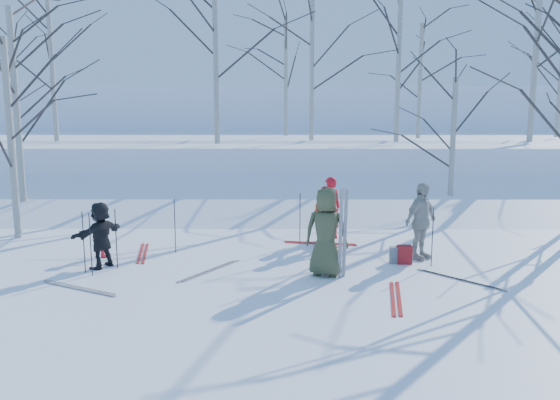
{
  "coord_description": "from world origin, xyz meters",
  "views": [
    {
      "loc": [
        0.06,
        -11.63,
        3.45
      ],
      "look_at": [
        0.0,
        1.5,
        1.3
      ],
      "focal_mm": 35.0,
      "sensor_mm": 36.0,
      "label": 1
    }
  ],
  "objects_px": {
    "skier_red_north": "(330,208)",
    "skier_cream_east": "(421,221)",
    "skier_red_seated": "(104,240)",
    "dog": "(326,238)",
    "skier_grey_west": "(101,235)",
    "backpack_grey": "(397,255)",
    "backpack_dark": "(324,237)",
    "skier_olive_center": "(326,232)",
    "skier_redor_behind": "(326,217)",
    "backpack_red": "(404,255)"
  },
  "relations": [
    {
      "from": "skier_cream_east",
      "to": "dog",
      "type": "distance_m",
      "value": 2.46
    },
    {
      "from": "skier_red_seated",
      "to": "skier_cream_east",
      "type": "height_order",
      "value": "skier_cream_east"
    },
    {
      "from": "skier_cream_east",
      "to": "backpack_dark",
      "type": "relative_size",
      "value": 4.53
    },
    {
      "from": "skier_cream_east",
      "to": "backpack_red",
      "type": "distance_m",
      "value": 0.92
    },
    {
      "from": "skier_red_north",
      "to": "backpack_grey",
      "type": "height_order",
      "value": "skier_red_north"
    },
    {
      "from": "backpack_red",
      "to": "backpack_dark",
      "type": "relative_size",
      "value": 1.05
    },
    {
      "from": "skier_red_north",
      "to": "backpack_dark",
      "type": "height_order",
      "value": "skier_red_north"
    },
    {
      "from": "skier_red_north",
      "to": "dog",
      "type": "height_order",
      "value": "skier_red_north"
    },
    {
      "from": "skier_cream_east",
      "to": "dog",
      "type": "relative_size",
      "value": 2.95
    },
    {
      "from": "skier_olive_center",
      "to": "skier_cream_east",
      "type": "distance_m",
      "value": 2.67
    },
    {
      "from": "skier_red_seated",
      "to": "skier_grey_west",
      "type": "relative_size",
      "value": 0.58
    },
    {
      "from": "skier_redor_behind",
      "to": "dog",
      "type": "relative_size",
      "value": 2.57
    },
    {
      "from": "backpack_red",
      "to": "backpack_dark",
      "type": "distance_m",
      "value": 2.5
    },
    {
      "from": "skier_red_north",
      "to": "skier_grey_west",
      "type": "xyz_separation_m",
      "value": [
        -5.3,
        -2.83,
        -0.11
      ]
    },
    {
      "from": "backpack_grey",
      "to": "skier_grey_west",
      "type": "bearing_deg",
      "value": -176.82
    },
    {
      "from": "skier_cream_east",
      "to": "backpack_dark",
      "type": "height_order",
      "value": "skier_cream_east"
    },
    {
      "from": "skier_grey_west",
      "to": "backpack_dark",
      "type": "height_order",
      "value": "skier_grey_west"
    },
    {
      "from": "skier_cream_east",
      "to": "skier_redor_behind",
      "type": "bearing_deg",
      "value": 112.39
    },
    {
      "from": "skier_cream_east",
      "to": "skier_grey_west",
      "type": "relative_size",
      "value": 1.23
    },
    {
      "from": "backpack_red",
      "to": "skier_olive_center",
      "type": "bearing_deg",
      "value": -153.81
    },
    {
      "from": "backpack_grey",
      "to": "backpack_dark",
      "type": "bearing_deg",
      "value": 130.33
    },
    {
      "from": "skier_red_north",
      "to": "backpack_grey",
      "type": "xyz_separation_m",
      "value": [
        1.33,
        -2.46,
        -0.66
      ]
    },
    {
      "from": "skier_olive_center",
      "to": "skier_red_seated",
      "type": "distance_m",
      "value": 5.38
    },
    {
      "from": "skier_red_north",
      "to": "dog",
      "type": "relative_size",
      "value": 2.77
    },
    {
      "from": "skier_grey_west",
      "to": "skier_red_north",
      "type": "bearing_deg",
      "value": 146.35
    },
    {
      "from": "skier_red_seated",
      "to": "skier_grey_west",
      "type": "xyz_separation_m",
      "value": [
        0.22,
        -0.84,
        0.31
      ]
    },
    {
      "from": "skier_red_north",
      "to": "skier_cream_east",
      "type": "height_order",
      "value": "skier_cream_east"
    },
    {
      "from": "backpack_red",
      "to": "backpack_dark",
      "type": "xyz_separation_m",
      "value": [
        -1.7,
        1.83,
        -0.01
      ]
    },
    {
      "from": "skier_red_north",
      "to": "backpack_red",
      "type": "relative_size",
      "value": 4.05
    },
    {
      "from": "skier_olive_center",
      "to": "backpack_red",
      "type": "distance_m",
      "value": 2.21
    },
    {
      "from": "skier_redor_behind",
      "to": "backpack_red",
      "type": "bearing_deg",
      "value": -179.05
    },
    {
      "from": "dog",
      "to": "backpack_red",
      "type": "distance_m",
      "value": 2.22
    },
    {
      "from": "backpack_grey",
      "to": "dog",
      "type": "bearing_deg",
      "value": 136.24
    },
    {
      "from": "skier_red_north",
      "to": "skier_cream_east",
      "type": "bearing_deg",
      "value": 121.03
    },
    {
      "from": "skier_cream_east",
      "to": "dog",
      "type": "xyz_separation_m",
      "value": [
        -2.12,
        1.06,
        -0.65
      ]
    },
    {
      "from": "skier_cream_east",
      "to": "backpack_grey",
      "type": "height_order",
      "value": "skier_cream_east"
    },
    {
      "from": "skier_cream_east",
      "to": "backpack_dark",
      "type": "bearing_deg",
      "value": 105.81
    },
    {
      "from": "skier_red_seated",
      "to": "backpack_grey",
      "type": "distance_m",
      "value": 6.88
    },
    {
      "from": "skier_red_seated",
      "to": "backpack_grey",
      "type": "xyz_separation_m",
      "value": [
        6.86,
        -0.47,
        -0.24
      ]
    },
    {
      "from": "skier_red_north",
      "to": "skier_grey_west",
      "type": "bearing_deg",
      "value": 16.04
    },
    {
      "from": "skier_red_seated",
      "to": "dog",
      "type": "relative_size",
      "value": 1.4
    },
    {
      "from": "skier_cream_east",
      "to": "backpack_dark",
      "type": "distance_m",
      "value": 2.67
    },
    {
      "from": "dog",
      "to": "skier_red_north",
      "type": "bearing_deg",
      "value": -122.31
    },
    {
      "from": "skier_red_north",
      "to": "backpack_grey",
      "type": "relative_size",
      "value": 4.47
    },
    {
      "from": "skier_olive_center",
      "to": "skier_grey_west",
      "type": "relative_size",
      "value": 1.27
    },
    {
      "from": "skier_redor_behind",
      "to": "backpack_dark",
      "type": "bearing_deg",
      "value": -45.22
    },
    {
      "from": "skier_red_north",
      "to": "skier_red_seated",
      "type": "xyz_separation_m",
      "value": [
        -5.53,
        -1.99,
        -0.42
      ]
    },
    {
      "from": "skier_olive_center",
      "to": "dog",
      "type": "bearing_deg",
      "value": -77.82
    },
    {
      "from": "skier_red_seated",
      "to": "backpack_grey",
      "type": "relative_size",
      "value": 2.26
    },
    {
      "from": "skier_red_seated",
      "to": "skier_cream_east",
      "type": "distance_m",
      "value": 7.49
    }
  ]
}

